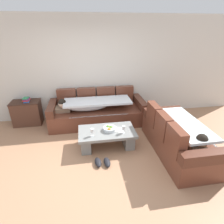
# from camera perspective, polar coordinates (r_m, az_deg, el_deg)

# --- Properties ---
(ground_plane) EXTENTS (14.00, 14.00, 0.00)m
(ground_plane) POSITION_cam_1_polar(r_m,az_deg,el_deg) (3.65, -4.90, -15.48)
(ground_plane) COLOR #A87959
(back_wall) EXTENTS (9.00, 0.10, 2.70)m
(back_wall) POSITION_cam_1_polar(r_m,az_deg,el_deg) (5.02, -7.60, 13.25)
(back_wall) COLOR silver
(back_wall) RESTS_ON ground_plane
(couch_along_wall) EXTENTS (2.49, 0.92, 0.88)m
(couch_along_wall) POSITION_cam_1_polar(r_m,az_deg,el_deg) (4.85, -5.08, 0.18)
(couch_along_wall) COLOR brown
(couch_along_wall) RESTS_ON ground_plane
(couch_near_window) EXTENTS (0.92, 1.89, 0.88)m
(couch_near_window) POSITION_cam_1_polar(r_m,az_deg,el_deg) (3.94, 20.22, -7.66)
(couch_near_window) COLOR brown
(couch_near_window) RESTS_ON ground_plane
(coffee_table) EXTENTS (1.20, 0.68, 0.38)m
(coffee_table) POSITION_cam_1_polar(r_m,az_deg,el_deg) (3.93, -1.61, -7.67)
(coffee_table) COLOR gray
(coffee_table) RESTS_ON ground_plane
(fruit_bowl) EXTENTS (0.28, 0.28, 0.10)m
(fruit_bowl) POSITION_cam_1_polar(r_m,az_deg,el_deg) (3.85, -0.75, -5.27)
(fruit_bowl) COLOR silver
(fruit_bowl) RESTS_ON coffee_table
(wine_glass_near_left) EXTENTS (0.07, 0.07, 0.17)m
(wine_glass_near_left) POSITION_cam_1_polar(r_m,az_deg,el_deg) (3.64, -6.28, -5.96)
(wine_glass_near_left) COLOR silver
(wine_glass_near_left) RESTS_ON coffee_table
(wine_glass_near_right) EXTENTS (0.07, 0.07, 0.17)m
(wine_glass_near_right) POSITION_cam_1_polar(r_m,az_deg,el_deg) (3.72, 3.65, -5.12)
(wine_glass_near_right) COLOR silver
(wine_glass_near_right) RESTS_ON coffee_table
(open_magazine) EXTENTS (0.33, 0.29, 0.01)m
(open_magazine) POSITION_cam_1_polar(r_m,az_deg,el_deg) (3.88, 1.74, -5.65)
(open_magazine) COLOR white
(open_magazine) RESTS_ON coffee_table
(side_cabinet) EXTENTS (0.72, 0.44, 0.64)m
(side_cabinet) POSITION_cam_1_polar(r_m,az_deg,el_deg) (5.28, -25.24, -0.23)
(side_cabinet) COLOR #513023
(side_cabinet) RESTS_ON ground_plane
(book_stack_on_cabinet) EXTENTS (0.18, 0.23, 0.11)m
(book_stack_on_cabinet) POSITION_cam_1_polar(r_m,az_deg,el_deg) (5.13, -25.46, 3.54)
(book_stack_on_cabinet) COLOR #2D569E
(book_stack_on_cabinet) RESTS_ON side_cabinet
(pair_of_shoes) EXTENTS (0.31, 0.30, 0.09)m
(pair_of_shoes) POSITION_cam_1_polar(r_m,az_deg,el_deg) (3.56, -3.02, -15.59)
(pair_of_shoes) COLOR black
(pair_of_shoes) RESTS_ON ground_plane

